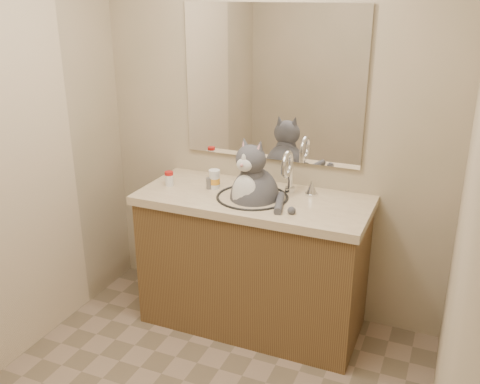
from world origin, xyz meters
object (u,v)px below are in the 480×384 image
at_px(cat, 254,194).
at_px(pill_bottle_orange, 214,179).
at_px(grey_canister, 210,183).
at_px(pill_bottle_redcap, 169,179).

relative_size(cat, pill_bottle_orange, 4.95).
bearing_deg(grey_canister, pill_bottle_redcap, -168.40).
distance_m(pill_bottle_redcap, grey_canister, 0.25).
bearing_deg(pill_bottle_orange, pill_bottle_redcap, -165.90).
xyz_separation_m(cat, grey_canister, (-0.30, 0.05, 0.01)).
relative_size(cat, pill_bottle_redcap, 6.34).
bearing_deg(pill_bottle_redcap, pill_bottle_orange, 14.10).
relative_size(pill_bottle_redcap, grey_canister, 1.33).
height_order(cat, pill_bottle_orange, cat).
xyz_separation_m(pill_bottle_redcap, pill_bottle_orange, (0.27, 0.07, 0.01)).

